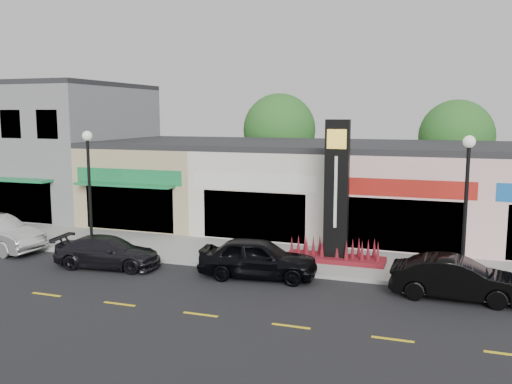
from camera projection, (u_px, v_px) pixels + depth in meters
ground at (234, 287)px, 20.16m from camera, size 120.00×120.00×0.00m
sidewalk at (269, 256)px, 24.22m from camera, size 52.00×4.30×0.15m
curb at (253, 269)px, 22.11m from camera, size 52.00×0.20×0.15m
building_grey_2story at (44, 148)px, 36.05m from camera, size 12.00×10.95×8.30m
shop_beige at (172, 179)px, 33.26m from camera, size 7.00×10.85×4.80m
shop_cream at (281, 184)px, 31.04m from camera, size 7.00×10.01×4.80m
shop_pink_w at (408, 189)px, 28.81m from camera, size 7.00×10.01×4.80m
tree_rear_west at (279, 130)px, 38.95m from camera, size 5.20×5.20×7.83m
tree_rear_mid at (456, 137)px, 35.18m from camera, size 4.80×4.80×7.29m
lamp_west_near at (89, 178)px, 24.55m from camera, size 0.44×0.44×5.47m
lamp_east_near at (466, 195)px, 19.45m from camera, size 0.44×0.44×5.47m
pylon_sign at (336, 212)px, 22.81m from camera, size 4.20×1.30×6.00m
car_dark_sedan at (108, 252)px, 22.62m from camera, size 2.32×4.65×1.30m
car_black_sedan at (258, 258)px, 21.17m from camera, size 2.37×4.81×1.58m
car_black_conv at (457, 279)px, 18.72m from camera, size 1.66×4.48×1.46m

